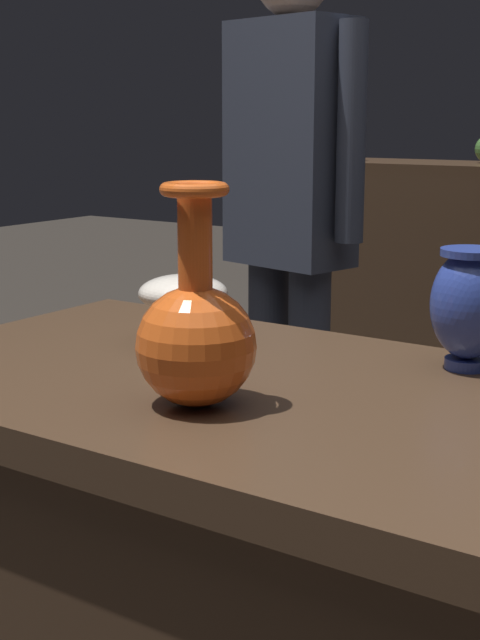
# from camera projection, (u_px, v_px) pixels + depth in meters

# --- Properties ---
(vase_centerpiece) EXTENTS (0.15, 0.15, 0.28)m
(vase_centerpiece) POSITION_uv_depth(u_px,v_px,m) (196.00, 335.00, 1.13)
(vase_centerpiece) COLOR #E55B1E
(vase_centerpiece) RESTS_ON display_plinth
(vase_tall_behind) EXTENTS (0.14, 0.14, 0.11)m
(vase_tall_behind) POSITION_uv_depth(u_px,v_px,m) (183.00, 294.00, 1.43)
(vase_tall_behind) COLOR silver
(vase_tall_behind) RESTS_ON display_plinth
(vase_left_accent) EXTENTS (0.11, 0.11, 0.17)m
(vase_left_accent) POSITION_uv_depth(u_px,v_px,m) (469.00, 304.00, 1.29)
(vase_left_accent) COLOR #2D429E
(vase_left_accent) RESTS_ON display_plinth
(shelf_vase_far_left) EXTENTS (0.06, 0.06, 0.21)m
(shelf_vase_far_left) POSITION_uv_depth(u_px,v_px,m) (345.00, 133.00, 3.45)
(shelf_vase_far_left) COLOR gray
(shelf_vase_far_left) RESTS_ON back_display_shelf
(visitor_near_left) EXTENTS (0.46, 0.24, 1.57)m
(visitor_near_left) POSITION_uv_depth(u_px,v_px,m) (290.00, 208.00, 2.37)
(visitor_near_left) COLOR #333847
(visitor_near_left) RESTS_ON ground_plane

